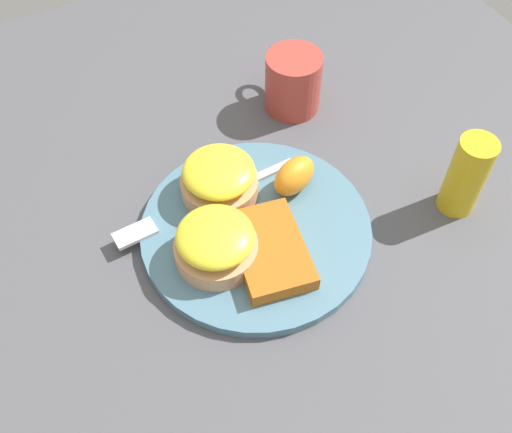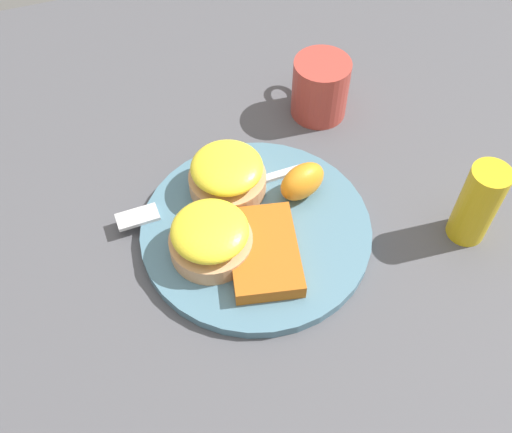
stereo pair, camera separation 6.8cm
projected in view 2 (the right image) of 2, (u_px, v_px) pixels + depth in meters
ground_plane at (256, 234)px, 0.70m from camera, size 1.10×1.10×0.00m
plate at (256, 230)px, 0.70m from camera, size 0.27×0.27×0.01m
sandwich_benedict_left at (227, 174)px, 0.71m from camera, size 0.09×0.09×0.05m
sandwich_benedict_right at (210, 237)px, 0.65m from camera, size 0.09×0.09×0.05m
hashbrown_patty at (264, 251)px, 0.66m from camera, size 0.13×0.10×0.02m
orange_wedge at (302, 181)px, 0.71m from camera, size 0.05×0.07×0.04m
fork at (201, 198)px, 0.72m from camera, size 0.03×0.24×0.00m
cup at (320, 87)px, 0.80m from camera, size 0.10×0.08×0.08m
condiment_bottle at (478, 204)px, 0.66m from camera, size 0.04×0.04×0.11m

